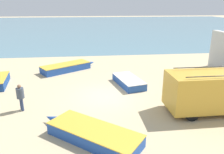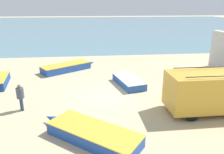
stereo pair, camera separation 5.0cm
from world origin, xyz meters
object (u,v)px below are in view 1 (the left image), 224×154
fishing_rowboat_2 (195,76)px  fisherman_2 (20,95)px  fishing_rowboat_1 (128,81)px  fishing_rowboat_0 (91,133)px  parked_van (214,91)px  fishing_rowboat_3 (68,67)px

fishing_rowboat_2 → fisherman_2: size_ratio=2.70×
fishing_rowboat_1 → fisherman_2: size_ratio=2.56×
fishing_rowboat_1 → fisherman_2: bearing=104.2°
fishing_rowboat_0 → fishing_rowboat_1: size_ratio=1.18×
fishing_rowboat_0 → fisherman_2: fisherman_2 is taller
parked_van → fishing_rowboat_2: (1.73, 5.49, -1.01)m
fishing_rowboat_0 → fishing_rowboat_2: (8.63, 7.51, -0.04)m
fisherman_2 → fishing_rowboat_3: bearing=-137.8°
fishing_rowboat_0 → fishing_rowboat_3: fishing_rowboat_3 is taller
fishing_rowboat_3 → fisherman_2: bearing=-137.6°
parked_van → fishing_rowboat_3: (-8.87, 9.09, -0.95)m
parked_van → fishing_rowboat_0: bearing=-164.1°
fishing_rowboat_1 → fishing_rowboat_2: fishing_rowboat_1 is taller
fishing_rowboat_2 → fishing_rowboat_3: bearing=13.7°
fishing_rowboat_2 → fishing_rowboat_3: 11.19m
fishing_rowboat_1 → fishing_rowboat_3: fishing_rowboat_3 is taller
fishing_rowboat_0 → fishing_rowboat_1: 7.46m
fishing_rowboat_1 → fishing_rowboat_2: size_ratio=0.95×
fishing_rowboat_1 → fishing_rowboat_3: (-4.90, 4.24, 0.04)m
fisherman_2 → fishing_rowboat_2: bearing=164.9°
parked_van → fishing_rowboat_3: parked_van is taller
fishing_rowboat_1 → fishing_rowboat_2: bearing=-96.9°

